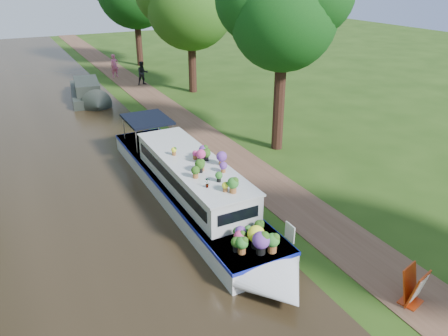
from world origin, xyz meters
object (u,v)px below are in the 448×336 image
second_boat (87,92)px  pedestrian_pink (115,66)px  pedestrian_dark (143,73)px  plant_boat (193,185)px  sandwich_board (414,288)px

second_boat → pedestrian_pink: pedestrian_pink is taller
second_boat → pedestrian_dark: (4.65, 2.25, 0.38)m
plant_boat → pedestrian_pink: plant_boat is taller
second_boat → pedestrian_dark: bearing=33.5°
plant_boat → pedestrian_dark: 19.49m
pedestrian_dark → plant_boat: bearing=-102.5°
sandwich_board → pedestrian_dark: pedestrian_dark is taller
second_boat → sandwich_board: (3.53, -24.36, -0.03)m
pedestrian_pink → pedestrian_dark: pedestrian_pink is taller
second_boat → plant_boat: bearing=-80.7°
sandwich_board → second_boat: bearing=83.3°
plant_boat → pedestrian_dark: plant_boat is taller
sandwich_board → pedestrian_dark: bearing=72.6°
second_boat → sandwich_board: size_ratio=6.66×
pedestrian_pink → second_boat: bearing=-132.8°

